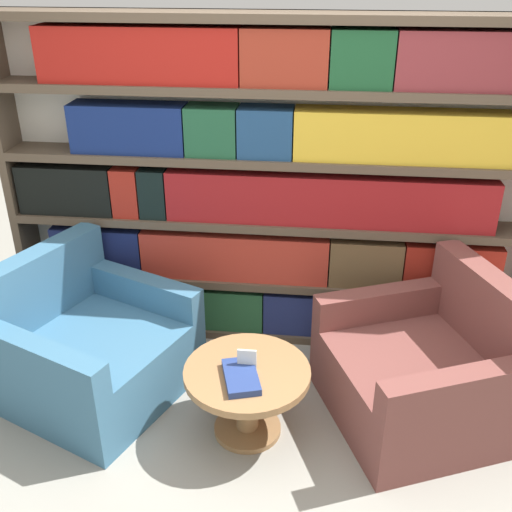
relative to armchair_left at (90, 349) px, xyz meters
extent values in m
plane|color=gray|center=(0.99, -0.56, -0.27)|extent=(14.00, 14.00, 0.00)
cube|color=silver|center=(0.99, 0.83, 0.73)|extent=(3.29, 0.05, 2.01)
cube|color=brown|center=(-0.64, 0.71, 0.73)|extent=(0.05, 0.30, 2.01)
cube|color=brown|center=(0.99, 0.71, -0.25)|extent=(3.19, 0.30, 0.05)
cube|color=brown|center=(0.99, 0.71, 0.13)|extent=(3.19, 0.30, 0.05)
cube|color=brown|center=(0.99, 0.71, 0.53)|extent=(3.19, 0.30, 0.05)
cube|color=brown|center=(0.99, 0.71, 0.93)|extent=(3.19, 0.30, 0.05)
cube|color=brown|center=(0.99, 0.71, 1.33)|extent=(3.19, 0.30, 0.05)
cube|color=brown|center=(0.99, 0.71, 1.71)|extent=(3.19, 0.30, 0.05)
cube|color=brown|center=(-0.12, 0.68, -0.08)|extent=(0.91, 0.20, 0.29)
cube|color=#245632|center=(0.63, 0.68, -0.08)|extent=(0.59, 0.20, 0.29)
cube|color=navy|center=(1.57, 0.68, -0.08)|extent=(1.27, 0.20, 0.29)
cube|color=#162050|center=(-0.14, 0.68, 0.31)|extent=(0.58, 0.20, 0.30)
cube|color=#B73527|center=(0.74, 0.68, 0.31)|extent=(1.18, 0.20, 0.30)
cube|color=brown|center=(1.56, 0.68, 0.31)|extent=(0.44, 0.20, 0.30)
cube|color=#A02318|center=(2.07, 0.68, 0.31)|extent=(0.57, 0.20, 0.30)
cube|color=black|center=(-0.30, 0.68, 0.71)|extent=(0.59, 0.20, 0.30)
cube|color=maroon|center=(0.08, 0.68, 0.71)|extent=(0.16, 0.20, 0.30)
cube|color=black|center=(0.25, 0.68, 0.71)|extent=(0.16, 0.20, 0.30)
cube|color=maroon|center=(1.30, 0.68, 0.71)|extent=(1.93, 0.20, 0.30)
cube|color=navy|center=(0.13, 0.68, 1.10)|extent=(0.67, 0.20, 0.28)
cube|color=#1E5234|center=(0.62, 0.68, 1.10)|extent=(0.29, 0.20, 0.28)
cube|color=navy|center=(0.93, 0.68, 1.10)|extent=(0.31, 0.20, 0.28)
cube|color=gold|center=(1.81, 0.68, 1.10)|extent=(1.44, 0.20, 0.28)
cube|color=#A51B14|center=(0.22, 0.68, 1.51)|extent=(1.13, 0.20, 0.30)
cube|color=maroon|center=(1.03, 0.68, 1.51)|extent=(0.47, 0.20, 0.30)
cube|color=#1A4D29|center=(1.44, 0.68, 1.51)|extent=(0.33, 0.20, 0.30)
cube|color=maroon|center=(1.93, 0.68, 1.51)|extent=(0.64, 0.20, 0.30)
cube|color=#386684|center=(0.04, -0.02, -0.08)|extent=(1.17, 1.18, 0.39)
cube|color=#386684|center=(-0.30, 0.13, 0.33)|extent=(0.49, 0.89, 0.41)
cube|color=#386684|center=(-0.05, -0.41, 0.21)|extent=(0.73, 0.40, 0.18)
cube|color=#386684|center=(0.26, 0.32, 0.21)|extent=(0.73, 0.40, 0.18)
cube|color=brown|center=(1.83, -0.02, -0.08)|extent=(1.16, 1.18, 0.39)
cube|color=brown|center=(2.17, 0.12, 0.33)|extent=(0.47, 0.89, 0.41)
cube|color=brown|center=(1.61, 0.32, 0.21)|extent=(0.73, 0.39, 0.18)
cube|color=brown|center=(1.91, -0.41, 0.21)|extent=(0.73, 0.39, 0.18)
cylinder|color=olive|center=(0.93, -0.26, -0.09)|extent=(0.12, 0.12, 0.36)
cylinder|color=olive|center=(0.93, -0.26, -0.26)|extent=(0.36, 0.36, 0.03)
cylinder|color=olive|center=(0.93, -0.26, 0.11)|extent=(0.65, 0.65, 0.04)
cube|color=black|center=(0.93, -0.26, 0.14)|extent=(0.06, 0.06, 0.01)
cube|color=silver|center=(0.93, -0.26, 0.19)|extent=(0.10, 0.01, 0.12)
cube|color=navy|center=(0.91, -0.34, 0.15)|extent=(0.23, 0.31, 0.04)
camera|label=1|loc=(1.25, -2.66, 2.02)|focal=42.00mm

